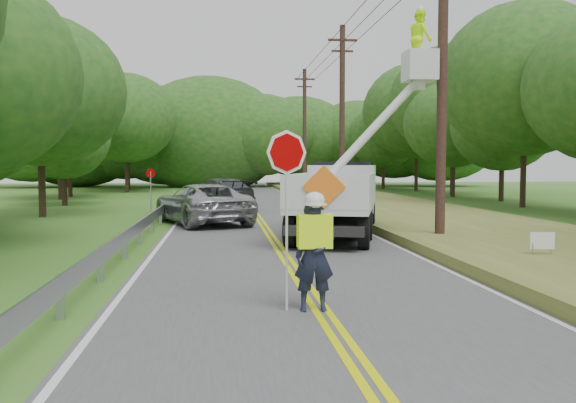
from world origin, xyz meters
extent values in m
plane|color=#34611A|center=(0.00, 0.00, 0.00)|extent=(140.00, 140.00, 0.00)
cube|color=#47474A|center=(0.00, 14.00, 0.01)|extent=(7.20, 96.00, 0.02)
cube|color=#DAE300|center=(-0.10, 14.00, 0.02)|extent=(0.12, 96.00, 0.00)
cube|color=#DAE300|center=(0.10, 14.00, 0.02)|extent=(0.12, 96.00, 0.00)
cube|color=silver|center=(-3.45, 14.00, 0.02)|extent=(0.12, 96.00, 0.00)
cube|color=silver|center=(3.45, 14.00, 0.02)|extent=(0.12, 96.00, 0.00)
cube|color=#999CA1|center=(-4.10, 1.00, 0.35)|extent=(0.12, 0.14, 0.70)
cube|color=#999CA1|center=(-4.10, 4.00, 0.35)|extent=(0.12, 0.14, 0.70)
cube|color=#999CA1|center=(-4.10, 7.00, 0.35)|extent=(0.12, 0.14, 0.70)
cube|color=#999CA1|center=(-4.10, 10.00, 0.35)|extent=(0.12, 0.14, 0.70)
cube|color=#999CA1|center=(-4.10, 13.00, 0.35)|extent=(0.12, 0.14, 0.70)
cube|color=#999CA1|center=(-4.10, 16.00, 0.35)|extent=(0.12, 0.14, 0.70)
cube|color=#999CA1|center=(-4.10, 19.00, 0.35)|extent=(0.12, 0.14, 0.70)
cube|color=#999CA1|center=(-4.10, 22.00, 0.35)|extent=(0.12, 0.14, 0.70)
cube|color=#999CA1|center=(-4.10, 25.00, 0.35)|extent=(0.12, 0.14, 0.70)
cube|color=#999CA1|center=(-4.10, 28.00, 0.35)|extent=(0.12, 0.14, 0.70)
cube|color=#999CA1|center=(-4.10, 31.00, 0.35)|extent=(0.12, 0.14, 0.70)
cube|color=#999CA1|center=(-4.10, 34.00, 0.35)|extent=(0.12, 0.14, 0.70)
cube|color=#999CA1|center=(-4.10, 37.00, 0.35)|extent=(0.12, 0.14, 0.70)
cube|color=#999CA1|center=(-4.00, 15.00, 0.60)|extent=(0.05, 48.00, 0.34)
cylinder|color=black|center=(5.00, 9.00, 5.00)|extent=(0.30, 0.30, 10.00)
cylinder|color=black|center=(5.00, 24.00, 5.00)|extent=(0.30, 0.30, 10.00)
cube|color=black|center=(5.00, 24.00, 9.20)|extent=(1.60, 0.12, 0.12)
cube|color=black|center=(5.00, 24.00, 8.60)|extent=(1.20, 0.10, 0.10)
cylinder|color=black|center=(5.00, 39.00, 5.00)|extent=(0.30, 0.30, 10.00)
cube|color=black|center=(5.00, 39.00, 9.20)|extent=(1.60, 0.12, 0.12)
cube|color=black|center=(5.00, 39.00, 8.60)|extent=(1.20, 0.10, 0.10)
cylinder|color=black|center=(4.30, 17.50, 9.10)|extent=(0.03, 43.00, 0.03)
cylinder|color=black|center=(5.00, 17.50, 9.10)|extent=(0.03, 43.00, 0.03)
cylinder|color=black|center=(5.70, 17.50, 9.10)|extent=(0.03, 43.00, 0.03)
cube|color=#526427|center=(7.10, 14.00, 0.15)|extent=(7.00, 96.00, 0.30)
cylinder|color=#332319|center=(-9.79, 19.78, 1.66)|extent=(0.32, 0.32, 3.33)
ellipsoid|color=#1B4B1B|center=(-9.79, 19.78, 5.73)|extent=(7.76, 7.76, 6.83)
cylinder|color=#332319|center=(-10.78, 27.53, 1.12)|extent=(0.32, 0.32, 2.23)
ellipsoid|color=#1B4B1B|center=(-10.78, 27.53, 3.85)|extent=(5.21, 5.21, 4.59)
cylinder|color=#332319|center=(-12.59, 33.60, 1.46)|extent=(0.32, 0.32, 2.91)
ellipsoid|color=#1B4B1B|center=(-12.59, 33.60, 5.02)|extent=(6.80, 6.80, 5.98)
cylinder|color=#332319|center=(-12.80, 37.04, 1.30)|extent=(0.32, 0.32, 2.61)
ellipsoid|color=#1B4B1B|center=(-12.80, 37.04, 4.49)|extent=(6.09, 6.09, 5.35)
cylinder|color=#332319|center=(-9.73, 43.70, 1.85)|extent=(0.32, 0.32, 3.70)
ellipsoid|color=#1B4B1B|center=(-9.73, 43.70, 6.36)|extent=(8.62, 8.62, 7.59)
cylinder|color=#332319|center=(-10.46, 49.44, 1.80)|extent=(0.32, 0.32, 3.61)
ellipsoid|color=#1B4B1B|center=(-10.46, 49.44, 6.21)|extent=(8.41, 8.41, 7.40)
cylinder|color=#332319|center=(15.12, 23.08, 2.06)|extent=(0.32, 0.32, 4.13)
ellipsoid|color=#1B4B1B|center=(15.12, 23.08, 7.11)|extent=(9.63, 9.63, 8.48)
cylinder|color=#332319|center=(16.47, 28.42, 1.42)|extent=(0.32, 0.32, 2.84)
ellipsoid|color=#1B4B1B|center=(16.47, 28.42, 4.89)|extent=(6.63, 6.63, 5.83)
cylinder|color=#332319|center=(15.26, 33.59, 1.57)|extent=(0.32, 0.32, 3.13)
ellipsoid|color=#1B4B1B|center=(15.26, 33.59, 5.39)|extent=(7.31, 7.31, 6.43)
cylinder|color=#332319|center=(16.50, 36.82, 2.15)|extent=(0.32, 0.32, 4.30)
ellipsoid|color=#1B4B1B|center=(16.50, 36.82, 7.40)|extent=(10.02, 10.02, 8.82)
cylinder|color=#332319|center=(15.82, 43.57, 2.09)|extent=(0.32, 0.32, 4.18)
ellipsoid|color=#1B4B1B|center=(15.82, 43.57, 7.20)|extent=(9.75, 9.75, 8.58)
cylinder|color=#332319|center=(14.06, 48.21, 1.48)|extent=(0.32, 0.32, 2.97)
ellipsoid|color=#1B4B1B|center=(14.06, 48.21, 5.11)|extent=(6.93, 6.93, 6.10)
ellipsoid|color=#1B4B1B|center=(-21.00, 55.26, 5.50)|extent=(13.12, 9.84, 9.84)
ellipsoid|color=#1B4B1B|center=(-17.04, 57.94, 5.50)|extent=(14.86, 11.14, 11.14)
ellipsoid|color=#1B4B1B|center=(-12.14, 57.28, 5.50)|extent=(12.56, 9.42, 9.42)
ellipsoid|color=#1B4B1B|center=(-7.32, 56.41, 5.50)|extent=(14.13, 10.60, 10.60)
ellipsoid|color=#1B4B1B|center=(-2.99, 56.15, 5.50)|extent=(16.89, 12.67, 12.67)
ellipsoid|color=#1B4B1B|center=(2.46, 54.40, 5.50)|extent=(11.52, 8.64, 8.64)
ellipsoid|color=#1B4B1B|center=(7.06, 57.79, 5.50)|extent=(12.03, 9.02, 9.02)
ellipsoid|color=#1B4B1B|center=(13.51, 56.98, 5.50)|extent=(10.74, 8.06, 8.06)
ellipsoid|color=#1B4B1B|center=(17.44, 56.09, 5.50)|extent=(12.43, 9.32, 9.32)
ellipsoid|color=#1B4B1B|center=(22.13, 54.07, 5.50)|extent=(13.17, 9.88, 9.88)
imported|color=#191E33|center=(-0.11, 1.07, 0.92)|extent=(0.66, 0.44, 1.80)
cube|color=#CAFF0E|center=(-0.11, 1.07, 1.33)|extent=(0.56, 0.34, 0.55)
ellipsoid|color=white|center=(-0.11, 1.07, 1.83)|extent=(0.34, 0.34, 0.27)
cylinder|color=#B7B7B7|center=(-0.56, 1.12, 1.28)|extent=(0.04, 0.04, 2.52)
cylinder|color=#980000|center=(-0.56, 1.12, 2.60)|extent=(0.68, 0.30, 0.72)
cylinder|color=black|center=(0.35, 8.44, 0.52)|extent=(0.58, 1.05, 1.01)
cylinder|color=black|center=(2.36, 7.85, 0.52)|extent=(0.58, 1.05, 1.01)
cylinder|color=black|center=(0.94, 10.45, 0.52)|extent=(0.58, 1.05, 1.01)
cylinder|color=black|center=(2.95, 9.86, 0.52)|extent=(0.58, 1.05, 1.01)
cylinder|color=black|center=(1.67, 12.96, 0.52)|extent=(0.58, 1.05, 1.01)
cylinder|color=black|center=(3.68, 12.37, 0.52)|extent=(0.58, 1.05, 1.01)
cube|color=black|center=(2.03, 10.46, 0.60)|extent=(4.00, 7.05, 0.26)
cube|color=silver|center=(1.82, 9.75, 1.12)|extent=(3.67, 5.30, 0.23)
cube|color=silver|center=(0.69, 10.09, 1.64)|extent=(1.42, 4.64, 0.94)
cube|color=silver|center=(2.96, 9.42, 1.64)|extent=(1.42, 4.64, 0.94)
cube|color=silver|center=(1.15, 7.46, 1.64)|extent=(2.33, 0.74, 0.94)
cube|color=silver|center=(2.83, 13.17, 1.43)|extent=(2.82, 2.57, 1.89)
cube|color=black|center=(2.89, 13.37, 2.11)|extent=(2.39, 1.90, 0.79)
cube|color=silver|center=(1.50, 8.65, 1.64)|extent=(1.17, 1.17, 0.84)
cube|color=silver|center=(4.30, 9.00, 5.34)|extent=(0.89, 0.89, 0.89)
imported|color=#CAFF0E|center=(4.30, 9.00, 6.16)|extent=(0.62, 0.80, 1.65)
cube|color=orange|center=(1.13, 7.39, 1.80)|extent=(1.15, 0.37, 1.18)
imported|color=#A5A7AC|center=(-2.41, 15.69, 0.83)|extent=(4.55, 6.38, 1.61)
imported|color=#393C41|center=(-1.73, 23.67, 0.84)|extent=(4.17, 6.12, 1.65)
cylinder|color=#999CA1|center=(-5.07, 21.13, 1.03)|extent=(0.06, 0.06, 2.07)
cylinder|color=#980000|center=(-5.07, 21.13, 1.98)|extent=(0.44, 0.21, 0.47)
cube|color=white|center=(5.84, 4.65, 0.63)|extent=(0.57, 0.09, 0.40)
cylinder|color=#999CA1|center=(5.61, 4.65, 0.28)|extent=(0.02, 0.02, 0.57)
cylinder|color=#999CA1|center=(6.07, 4.65, 0.28)|extent=(0.02, 0.02, 0.57)
camera|label=1|loc=(-1.60, -8.40, 2.41)|focal=37.04mm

